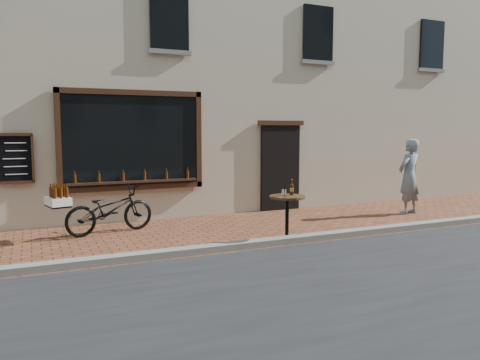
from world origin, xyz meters
name	(u,v)px	position (x,y,z in m)	size (l,w,h in m)	color
ground	(281,247)	(0.00, 0.00, 0.00)	(90.00, 90.00, 0.00)	brown
kerb	(276,241)	(0.00, 0.20, 0.06)	(90.00, 0.25, 0.12)	slate
shop_building	(174,30)	(0.00, 6.50, 5.00)	(28.00, 6.20, 10.00)	#BEAE95
cargo_bicycle	(108,209)	(-2.63, 2.42, 0.49)	(2.18, 1.07, 1.02)	black
bistro_table	(287,209)	(0.33, 0.35, 0.61)	(0.67, 0.67, 1.15)	black
pedestrian	(409,176)	(4.54, 1.65, 0.93)	(0.68, 0.45, 1.87)	slate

